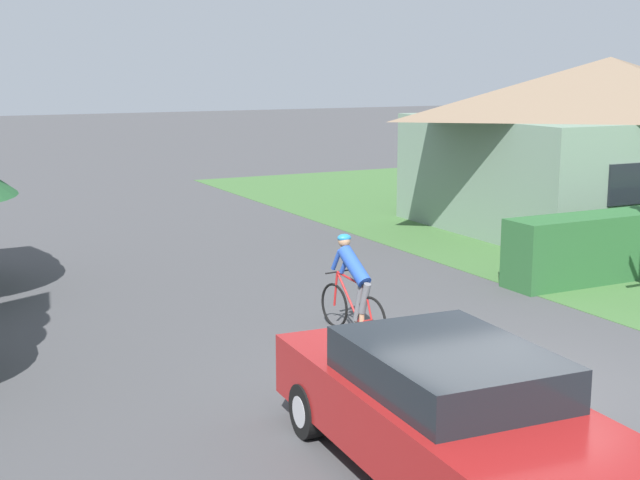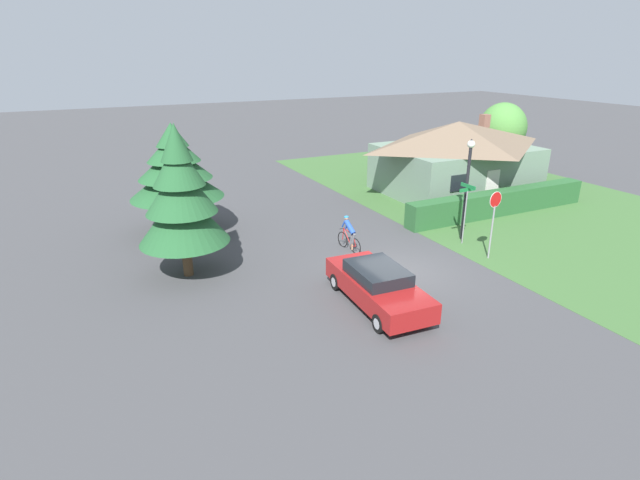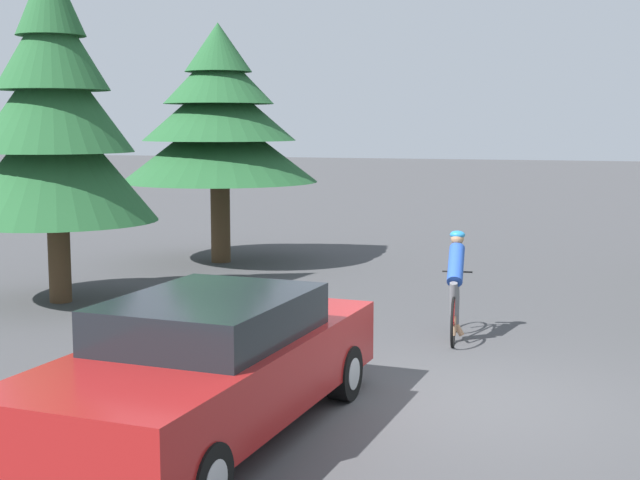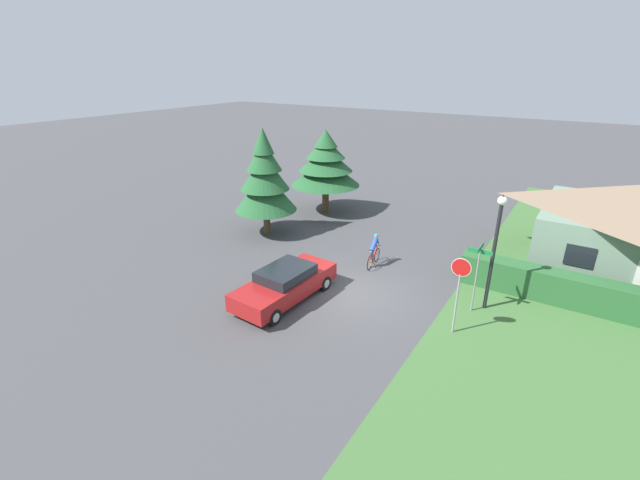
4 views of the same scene
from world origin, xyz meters
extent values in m
plane|color=#424244|center=(0.00, 0.00, 0.00)|extent=(140.00, 140.00, 0.00)
cube|color=#3D6633|center=(11.53, 4.00, 0.01)|extent=(16.00, 36.00, 0.01)
cube|color=slate|center=(10.14, 8.64, 1.40)|extent=(8.73, 6.55, 2.81)
pyramid|color=#75604C|center=(10.14, 8.64, 3.55)|extent=(9.43, 7.07, 1.48)
cube|color=silver|center=(10.09, 5.39, 1.00)|extent=(0.90, 0.07, 2.00)
cube|color=black|center=(7.67, 5.42, 1.54)|extent=(1.10, 0.07, 0.90)
cube|color=brown|center=(12.74, 9.24, 4.09)|extent=(0.51, 0.51, 0.80)
cube|color=#285B2D|center=(9.17, 3.87, 0.64)|extent=(11.57, 0.90, 1.29)
cube|color=maroon|center=(-2.12, -1.88, 0.63)|extent=(2.10, 4.85, 0.69)
cube|color=black|center=(-2.12, -1.81, 1.19)|extent=(1.73, 2.28, 0.42)
cylinder|color=black|center=(-2.84, -0.22, 0.31)|extent=(0.28, 0.62, 0.61)
cylinder|color=#ADADB2|center=(-2.84, -0.22, 0.31)|extent=(0.28, 0.37, 0.35)
cylinder|color=black|center=(-1.22, -0.31, 0.31)|extent=(0.28, 0.62, 0.61)
cylinder|color=#ADADB2|center=(-1.22, -0.31, 0.31)|extent=(0.28, 0.37, 0.35)
cylinder|color=black|center=(-3.03, -3.44, 0.31)|extent=(0.28, 0.62, 0.61)
cylinder|color=#ADADB2|center=(-3.03, -3.44, 0.31)|extent=(0.28, 0.37, 0.35)
cylinder|color=black|center=(-1.41, -3.54, 0.31)|extent=(0.28, 0.62, 0.61)
cylinder|color=#ADADB2|center=(-1.41, -3.54, 0.31)|extent=(0.28, 0.37, 0.35)
torus|color=black|center=(-0.47, 2.47, 0.34)|extent=(0.12, 0.71, 0.71)
torus|color=black|center=(-0.57, 3.45, 0.34)|extent=(0.12, 0.71, 0.71)
cylinder|color=#B21E1E|center=(-0.49, 2.71, 0.51)|extent=(0.05, 0.18, 0.60)
cylinder|color=#B21E1E|center=(-0.53, 3.07, 0.56)|extent=(0.10, 0.62, 0.70)
cylinder|color=#B21E1E|center=(-0.52, 3.01, 0.85)|extent=(0.12, 0.73, 0.12)
cylinder|color=#B21E1E|center=(-0.48, 2.62, 0.28)|extent=(0.07, 0.33, 0.15)
cylinder|color=#B21E1E|center=(-0.48, 2.56, 0.57)|extent=(0.05, 0.21, 0.48)
cylinder|color=#B21E1E|center=(-0.57, 3.41, 0.62)|extent=(0.05, 0.12, 0.57)
cylinder|color=black|center=(-0.56, 3.37, 0.90)|extent=(0.44, 0.07, 0.02)
ellipsoid|color=black|center=(-0.49, 2.64, 0.83)|extent=(0.10, 0.21, 0.05)
cylinder|color=slate|center=(-0.49, 2.63, 0.63)|extent=(0.14, 0.25, 0.50)
cylinder|color=slate|center=(-0.49, 2.79, 0.55)|extent=(0.14, 0.26, 0.65)
cylinder|color=tan|center=(-0.50, 2.70, 0.25)|extent=(0.08, 0.08, 0.30)
cylinder|color=tan|center=(-0.45, 2.86, 0.15)|extent=(0.17, 0.08, 0.21)
cylinder|color=#264CB2|center=(-0.51, 2.91, 1.07)|extent=(0.29, 0.70, 0.58)
cylinder|color=#264CB2|center=(-0.55, 3.14, 1.08)|extent=(0.10, 0.25, 0.35)
cylinder|color=#264CB2|center=(-0.55, 3.42, 1.08)|extent=(0.10, 0.25, 0.35)
sphere|color=tan|center=(-0.54, 3.19, 1.42)|extent=(0.19, 0.19, 0.19)
ellipsoid|color=#267FBF|center=(-0.54, 3.19, 1.47)|extent=(0.22, 0.18, 0.12)
cylinder|color=gray|center=(4.32, -0.48, 1.16)|extent=(0.07, 0.07, 2.32)
cylinder|color=red|center=(4.32, -0.48, 2.58)|extent=(0.63, 0.07, 0.63)
cylinder|color=silver|center=(4.32, -0.48, 2.58)|extent=(0.67, 0.07, 0.67)
cylinder|color=black|center=(4.89, 1.85, 2.13)|extent=(0.14, 0.14, 4.26)
sphere|color=white|center=(4.89, 1.85, 4.42)|extent=(0.34, 0.34, 0.34)
cone|color=black|center=(4.89, 1.85, 4.59)|extent=(0.20, 0.20, 0.14)
cylinder|color=gray|center=(4.50, 1.35, 1.23)|extent=(0.06, 0.06, 2.47)
cube|color=#197238|center=(4.50, 1.35, 2.53)|extent=(0.90, 0.03, 0.16)
cube|color=#197238|center=(4.50, 1.35, 2.69)|extent=(0.03, 0.90, 0.16)
cylinder|color=#4C3823|center=(-7.44, 3.48, 0.70)|extent=(0.38, 0.38, 1.40)
cone|color=#23562D|center=(-7.44, 3.48, 2.47)|extent=(3.40, 3.40, 2.14)
cone|color=#23562D|center=(-7.44, 3.48, 3.52)|extent=(2.65, 2.65, 1.88)
cone|color=#23562D|center=(-7.44, 3.48, 4.43)|extent=(1.91, 1.91, 1.63)
cone|color=#23562D|center=(-7.44, 3.48, 5.20)|extent=(1.16, 1.16, 1.37)
cylinder|color=#4C3823|center=(-6.67, 8.49, 0.89)|extent=(0.43, 0.43, 1.79)
cone|color=#23562D|center=(-6.67, 8.49, 2.61)|extent=(4.31, 4.31, 1.65)
cone|color=#23562D|center=(-6.67, 8.49, 3.42)|extent=(3.36, 3.36, 1.45)
cone|color=#23562D|center=(-6.67, 8.49, 4.12)|extent=(2.42, 2.42, 1.25)
cone|color=#23562D|center=(-6.67, 8.49, 4.71)|extent=(1.47, 1.47, 1.05)
cylinder|color=#4C3823|center=(15.83, 10.69, 0.96)|extent=(0.35, 0.35, 1.92)
ellipsoid|color=#4C893D|center=(15.83, 10.69, 3.28)|extent=(3.20, 3.20, 3.36)
camera|label=1|loc=(-6.96, -8.54, 4.04)|focal=50.00mm
camera|label=2|loc=(-10.72, -14.77, 8.27)|focal=28.00mm
camera|label=3|loc=(1.49, -9.53, 3.04)|focal=50.00mm
camera|label=4|loc=(7.29, -13.94, 8.96)|focal=24.00mm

